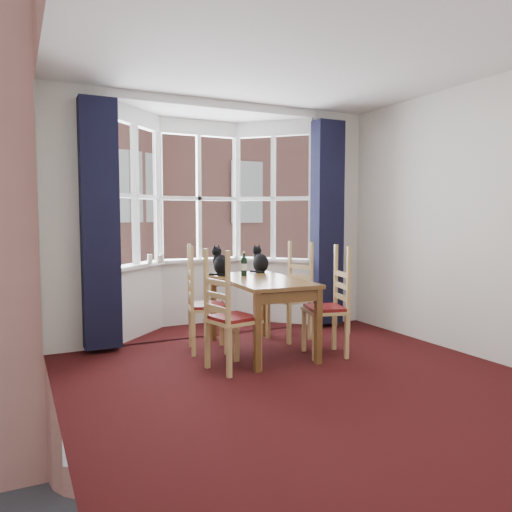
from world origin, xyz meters
TOP-DOWN VIEW (x-y plane):
  - floor at (0.00, 0.00)m, footprint 4.50×4.50m
  - ceiling at (0.00, 0.00)m, footprint 4.50×4.50m
  - wall_left at (-2.00, 0.00)m, footprint 0.00×4.50m
  - wall_right at (2.00, 0.00)m, footprint 0.00×4.50m
  - wall_back_pier_left at (-1.65, 2.25)m, footprint 0.70×0.12m
  - wall_back_pier_right at (1.65, 2.25)m, footprint 0.70×0.12m
  - bay_window at (0.00, 2.75)m, footprint 2.76×0.94m
  - curtain_left at (-1.42, 2.07)m, footprint 0.38×0.22m
  - curtain_right at (1.42, 2.07)m, footprint 0.38×0.22m
  - dining_table at (0.11, 1.35)m, footprint 0.81×1.43m
  - chair_left_near at (-0.51, 0.88)m, footprint 0.48×0.49m
  - chair_left_far at (-0.49, 1.63)m, footprint 0.49×0.51m
  - chair_right_near at (0.72, 0.90)m, footprint 0.49×0.51m
  - chair_right_far at (0.73, 1.70)m, footprint 0.49×0.50m
  - cat_left at (-0.15, 1.85)m, footprint 0.25×0.29m
  - cat_right at (0.37, 1.90)m, footprint 0.20×0.26m
  - wine_bottle at (0.05, 1.66)m, footprint 0.07×0.07m
  - candle_tall at (-0.77, 2.60)m, footprint 0.06×0.06m
  - candle_short at (-0.65, 2.63)m, footprint 0.06×0.06m
  - candle_extra at (-0.61, 2.65)m, footprint 0.05×0.05m
  - street at (0.00, 32.25)m, footprint 80.00×80.00m
  - tenement_building at (0.00, 14.01)m, footprint 18.40×7.80m

SIDE VIEW (x-z plane):
  - street at x=0.00m, z-range -6.00..-6.00m
  - floor at x=0.00m, z-range 0.00..0.00m
  - chair_left_near at x=-0.51m, z-range 0.01..0.93m
  - chair_left_far at x=-0.49m, z-range 0.01..0.93m
  - chair_right_near at x=0.72m, z-range 0.01..0.93m
  - chair_right_far at x=0.73m, z-range 0.01..0.93m
  - dining_table at x=0.11m, z-range 0.29..1.07m
  - wine_bottle at x=0.05m, z-range 0.76..1.03m
  - cat_right at x=0.37m, z-range 0.74..1.07m
  - cat_left at x=-0.15m, z-range 0.74..1.09m
  - candle_short at x=-0.65m, z-range 0.87..0.96m
  - candle_extra at x=-0.61m, z-range 0.87..0.97m
  - candle_tall at x=-0.77m, z-range 0.87..0.98m
  - curtain_left at x=-1.42m, z-range 0.05..2.65m
  - curtain_right at x=1.42m, z-range 0.05..2.65m
  - wall_left at x=-2.00m, z-range -0.85..3.65m
  - wall_right at x=2.00m, z-range -0.85..3.65m
  - wall_back_pier_left at x=-1.65m, z-range 0.00..2.80m
  - wall_back_pier_right at x=1.65m, z-range 0.00..2.80m
  - bay_window at x=0.00m, z-range 0.00..2.80m
  - tenement_building at x=0.00m, z-range -6.00..9.20m
  - ceiling at x=0.00m, z-range 2.80..2.80m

